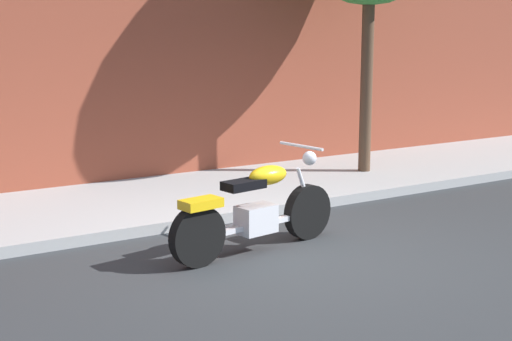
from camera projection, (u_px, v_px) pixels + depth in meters
name	position (u px, v px, depth m)	size (l,w,h in m)	color
ground_plane	(295.00, 255.00, 8.23)	(60.00, 60.00, 0.00)	#303335
sidewalk	(179.00, 198.00, 10.68)	(25.32, 2.75, 0.14)	#ABABAB
motorcycle	(256.00, 212.00, 8.28)	(2.29, 0.72, 1.16)	black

